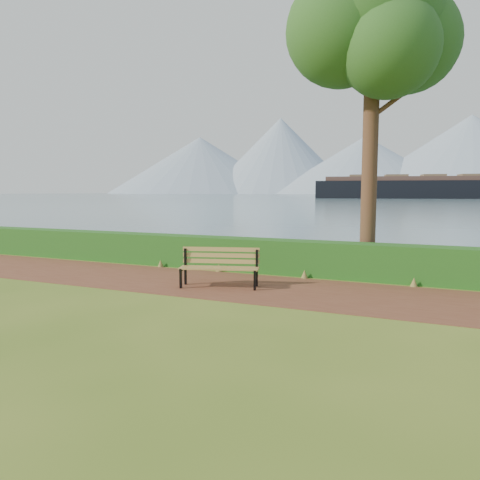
% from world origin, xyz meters
% --- Properties ---
extents(ground, '(140.00, 140.00, 0.00)m').
position_xyz_m(ground, '(0.00, 0.00, 0.00)').
color(ground, '#48621C').
rests_on(ground, ground).
extents(path, '(40.00, 3.40, 0.01)m').
position_xyz_m(path, '(0.00, 0.30, 0.01)').
color(path, '#572C1D').
rests_on(path, ground).
extents(hedge, '(32.00, 0.85, 1.00)m').
position_xyz_m(hedge, '(0.00, 2.60, 0.50)').
color(hedge, '#144915').
rests_on(hedge, ground).
extents(water, '(700.00, 510.00, 0.00)m').
position_xyz_m(water, '(0.00, 260.00, 0.01)').
color(water, '#3F5566').
rests_on(water, ground).
extents(mountains, '(585.00, 190.00, 70.00)m').
position_xyz_m(mountains, '(-9.17, 406.05, 27.70)').
color(mountains, gray).
rests_on(mountains, ground).
extents(bench, '(2.09, 1.12, 1.01)m').
position_xyz_m(bench, '(-0.06, 0.03, 0.58)').
color(bench, black).
rests_on(bench, ground).
extents(tree, '(4.69, 4.02, 9.55)m').
position_xyz_m(tree, '(3.10, 3.39, 7.10)').
color(tree, '#3E2519').
rests_on(tree, ground).
extents(cargo_ship, '(81.35, 29.21, 24.43)m').
position_xyz_m(cargo_ship, '(6.03, 156.07, 3.64)').
color(cargo_ship, black).
rests_on(cargo_ship, ground).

